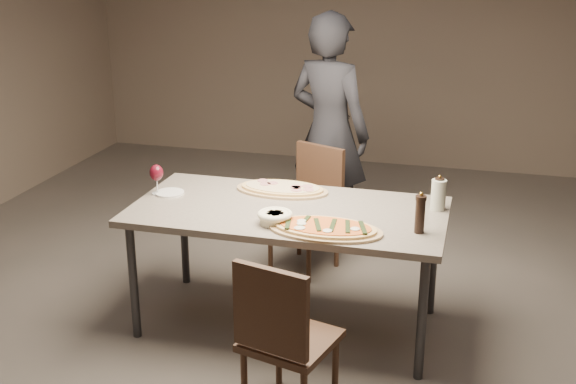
% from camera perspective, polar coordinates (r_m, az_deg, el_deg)
% --- Properties ---
extents(room, '(7.00, 7.00, 7.00)m').
position_cam_1_polar(room, '(3.96, 0.00, 7.53)').
color(room, '#5E5751').
rests_on(room, ground).
extents(dining_table, '(1.80, 0.90, 0.75)m').
position_cam_1_polar(dining_table, '(4.16, 0.00, -2.04)').
color(dining_table, gray).
rests_on(dining_table, ground).
extents(zucchini_pizza, '(0.62, 0.34, 0.05)m').
position_cam_1_polar(zucchini_pizza, '(3.82, 2.92, -2.89)').
color(zucchini_pizza, tan).
rests_on(zucchini_pizza, dining_table).
extents(ham_pizza, '(0.57, 0.32, 0.04)m').
position_cam_1_polar(ham_pizza, '(4.42, -0.46, 0.25)').
color(ham_pizza, tan).
rests_on(ham_pizza, dining_table).
extents(bread_basket, '(0.19, 0.19, 0.07)m').
position_cam_1_polar(bread_basket, '(3.91, -1.04, -1.96)').
color(bread_basket, beige).
rests_on(bread_basket, dining_table).
extents(oil_dish, '(0.12, 0.12, 0.01)m').
position_cam_1_polar(oil_dish, '(3.89, 3.61, -2.63)').
color(oil_dish, white).
rests_on(oil_dish, dining_table).
extents(pepper_mill_left, '(0.06, 0.06, 0.23)m').
position_cam_1_polar(pepper_mill_left, '(3.83, 10.39, -1.69)').
color(pepper_mill_left, black).
rests_on(pepper_mill_left, dining_table).
extents(pepper_mill_right, '(0.05, 0.05, 0.21)m').
position_cam_1_polar(pepper_mill_right, '(4.19, 11.81, -0.08)').
color(pepper_mill_right, black).
rests_on(pepper_mill_right, dining_table).
extents(carafe, '(0.09, 0.09, 0.18)m').
position_cam_1_polar(carafe, '(4.18, 11.80, -0.22)').
color(carafe, silver).
rests_on(carafe, dining_table).
extents(wine_glass, '(0.08, 0.08, 0.19)m').
position_cam_1_polar(wine_glass, '(4.41, -10.36, 1.43)').
color(wine_glass, silver).
rests_on(wine_glass, dining_table).
extents(side_plate, '(0.18, 0.18, 0.01)m').
position_cam_1_polar(side_plate, '(4.44, -9.33, -0.06)').
color(side_plate, white).
rests_on(side_plate, dining_table).
extents(chair_near, '(0.49, 0.49, 0.84)m').
position_cam_1_polar(chair_near, '(3.43, -0.47, -11.05)').
color(chair_near, '#41291B').
rests_on(chair_near, ground).
extents(chair_far, '(0.54, 0.54, 0.86)m').
position_cam_1_polar(chair_far, '(5.04, 1.83, -0.70)').
color(chair_far, '#41291B').
rests_on(chair_far, ground).
extents(diner, '(0.74, 0.61, 1.75)m').
position_cam_1_polar(diner, '(5.30, 3.28, 4.70)').
color(diner, black).
rests_on(diner, ground).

